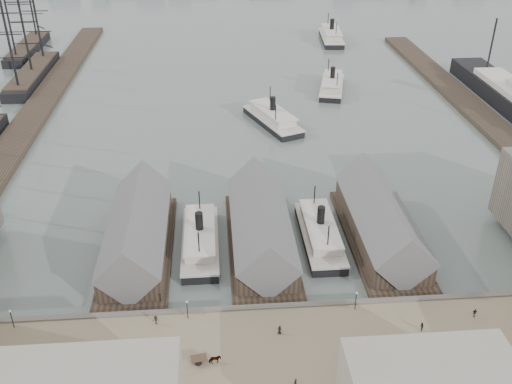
{
  "coord_description": "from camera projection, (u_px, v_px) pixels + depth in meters",
  "views": [
    {
      "loc": [
        -9.0,
        -84.18,
        71.36
      ],
      "look_at": [
        0.0,
        30.0,
        6.0
      ],
      "focal_mm": 40.0,
      "sensor_mm": 36.0,
      "label": 1
    }
  ],
  "objects": [
    {
      "name": "ground",
      "position": [
        268.0,
        297.0,
        108.87
      ],
      "size": [
        900.0,
        900.0,
        0.0
      ],
      "primitive_type": "plane",
      "color": "#53605C",
      "rests_on": "ground"
    },
    {
      "name": "quay",
      "position": [
        281.0,
        373.0,
        91.05
      ],
      "size": [
        180.0,
        30.0,
        2.0
      ],
      "primitive_type": "cube",
      "color": "#7F7056",
      "rests_on": "ground"
    },
    {
      "name": "seawall",
      "position": [
        271.0,
        310.0,
        103.79
      ],
      "size": [
        180.0,
        1.2,
        2.3
      ],
      "primitive_type": "cube",
      "color": "#59544C",
      "rests_on": "ground"
    },
    {
      "name": "west_wharf",
      "position": [
        37.0,
        110.0,
        190.41
      ],
      "size": [
        10.0,
        220.0,
        1.6
      ],
      "primitive_type": "cube",
      "color": "#2D231C",
      "rests_on": "ground"
    },
    {
      "name": "east_wharf",
      "position": [
        473.0,
        108.0,
        191.72
      ],
      "size": [
        10.0,
        180.0,
        1.6
      ],
      "primitive_type": "cube",
      "color": "#2D231C",
      "rests_on": "ground"
    },
    {
      "name": "ferry_shed_west",
      "position": [
        137.0,
        233.0,
        119.41
      ],
      "size": [
        14.0,
        42.0,
        12.6
      ],
      "color": "#2D231C",
      "rests_on": "ground"
    },
    {
      "name": "ferry_shed_center",
      "position": [
        261.0,
        228.0,
        121.18
      ],
      "size": [
        14.0,
        42.0,
        12.6
      ],
      "color": "#2D231C",
      "rests_on": "ground"
    },
    {
      "name": "ferry_shed_east",
      "position": [
        381.0,
        223.0,
        122.96
      ],
      "size": [
        14.0,
        42.0,
        12.6
      ],
      "color": "#2D231C",
      "rests_on": "ground"
    },
    {
      "name": "lamp_post_far_w",
      "position": [
        11.0,
        316.0,
        97.4
      ],
      "size": [
        0.44,
        0.44,
        3.92
      ],
      "color": "black",
      "rests_on": "quay"
    },
    {
      "name": "lamp_post_near_w",
      "position": [
        187.0,
        306.0,
        99.45
      ],
      "size": [
        0.44,
        0.44,
        3.92
      ],
      "color": "black",
      "rests_on": "quay"
    },
    {
      "name": "lamp_post_near_e",
      "position": [
        356.0,
        297.0,
        101.49
      ],
      "size": [
        0.44,
        0.44,
        3.92
      ],
      "color": "black",
      "rests_on": "quay"
    },
    {
      "name": "ferry_docked_west",
      "position": [
        200.0,
        239.0,
        122.04
      ],
      "size": [
        7.71,
        25.7,
        9.18
      ],
      "color": "black",
      "rests_on": "ground"
    },
    {
      "name": "ferry_docked_east",
      "position": [
        320.0,
        233.0,
        124.11
      ],
      "size": [
        7.72,
        25.73,
        9.19
      ],
      "color": "black",
      "rests_on": "ground"
    },
    {
      "name": "ferry_open_near",
      "position": [
        273.0,
        118.0,
        180.65
      ],
      "size": [
        17.72,
        28.44,
        9.77
      ],
      "rotation": [
        0.0,
        0.0,
        0.38
      ],
      "color": "black",
      "rests_on": "ground"
    },
    {
      "name": "ferry_open_mid",
      "position": [
        332.0,
        85.0,
        208.27
      ],
      "size": [
        13.98,
        27.4,
        9.38
      ],
      "rotation": [
        0.0,
        0.0,
        -0.24
      ],
      "color": "black",
      "rests_on": "ground"
    },
    {
      "name": "ferry_open_far",
      "position": [
        331.0,
        36.0,
        267.9
      ],
      "size": [
        11.53,
        31.02,
        10.85
      ],
      "rotation": [
        0.0,
        0.0,
        -0.08
      ],
      "color": "black",
      "rests_on": "ground"
    },
    {
      "name": "sailing_ship_mid",
      "position": [
        32.0,
        73.0,
        218.8
      ],
      "size": [
        9.01,
        52.08,
        37.06
      ],
      "color": "black",
      "rests_on": "ground"
    },
    {
      "name": "sailing_ship_far",
      "position": [
        27.0,
        47.0,
        250.96
      ],
      "size": [
        8.5,
        47.21,
        34.93
      ],
      "color": "black",
      "rests_on": "ground"
    },
    {
      "name": "horse_cart_left",
      "position": [
        47.0,
        359.0,
        91.33
      ],
      "size": [
        4.62,
        3.36,
        1.42
      ],
      "rotation": [
        0.0,
        0.0,
        1.06
      ],
      "color": "black",
      "rests_on": "quay"
    },
    {
      "name": "horse_cart_center",
      "position": [
        210.0,
        359.0,
        91.23
      ],
      "size": [
        4.97,
        1.84,
        1.61
      ],
      "rotation": [
        0.0,
        0.0,
        1.71
      ],
      "color": "black",
      "rests_on": "quay"
    },
    {
      "name": "horse_cart_right",
      "position": [
        397.0,
        367.0,
        89.86
      ],
      "size": [
        4.69,
        2.08,
        1.49
      ],
      "rotation": [
        0.0,
        0.0,
        1.44
      ],
      "color": "black",
      "rests_on": "quay"
    },
    {
      "name": "pedestrian_2",
      "position": [
        156.0,
        320.0,
        99.12
      ],
      "size": [
        1.13,
        0.65,
        1.74
      ],
      "primitive_type": "imported",
      "rotation": [
        0.0,
        0.0,
        6.27
      ],
      "color": "black",
      "rests_on": "quay"
    },
    {
      "name": "pedestrian_4",
      "position": [
        280.0,
        330.0,
        97.08
      ],
      "size": [
        0.95,
        0.83,
        1.64
      ],
      "primitive_type": "imported",
      "rotation": [
        0.0,
        0.0,
        2.66
      ],
      "color": "black",
      "rests_on": "quay"
    },
    {
      "name": "pedestrian_5",
      "position": [
        295.0,
        383.0,
        87.04
      ],
      "size": [
        0.76,
        0.73,
        1.69
      ],
      "primitive_type": "imported",
      "rotation": [
        0.0,
        0.0,
        3.79
      ],
      "color": "black",
      "rests_on": "quay"
    },
    {
      "name": "pedestrian_6",
      "position": [
        421.0,
        327.0,
        97.66
      ],
      "size": [
        0.9,
        1.0,
        1.7
      ],
      "primitive_type": "imported",
      "rotation": [
        0.0,
        0.0,
        4.34
      ],
      "color": "black",
      "rests_on": "quay"
    },
    {
      "name": "pedestrian_7",
      "position": [
        512.0,
        383.0,
        86.94
      ],
      "size": [
        1.32,
        1.11,
        1.77
      ],
      "primitive_type": "imported",
      "rotation": [
        0.0,
        0.0,
        0.48
      ],
      "color": "black",
      "rests_on": "quay"
    },
    {
      "name": "pedestrian_8",
      "position": [
        475.0,
        313.0,
        100.78
      ],
      "size": [
        1.05,
        0.69,
        1.66
      ],
      "primitive_type": "imported",
      "rotation": [
        0.0,
        0.0,
        5.96
      ],
      "color": "black",
      "rests_on": "quay"
    }
  ]
}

